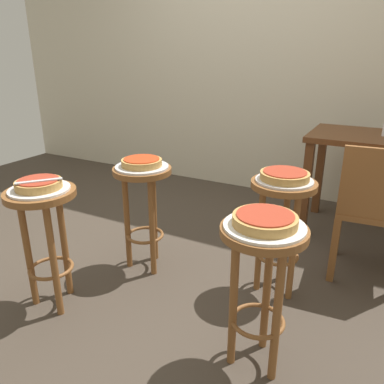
{
  "coord_description": "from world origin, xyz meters",
  "views": [
    {
      "loc": [
        1.24,
        -1.96,
        1.33
      ],
      "look_at": [
        0.31,
        -0.24,
        0.61
      ],
      "focal_mm": 35.64,
      "sensor_mm": 36.0,
      "label": 1
    }
  ],
  "objects_px": {
    "stool_foreground": "(44,224)",
    "dining_table": "(384,154)",
    "stool_leftside": "(143,196)",
    "pizza_rear": "(285,175)",
    "serving_plate_middle": "(264,226)",
    "pizza_middle": "(265,220)",
    "serving_plate_leftside": "(142,167)",
    "pizza_foreground": "(39,184)",
    "pizza_leftside": "(142,162)",
    "wooden_chair": "(374,208)",
    "serving_plate_foreground": "(39,189)",
    "serving_plate_rear": "(284,180)",
    "pizza_server_knife": "(39,181)",
    "stool_rear": "(281,213)",
    "stool_middle": "(261,268)"
  },
  "relations": [
    {
      "from": "stool_foreground",
      "to": "dining_table",
      "type": "bearing_deg",
      "value": 50.07
    },
    {
      "from": "stool_leftside",
      "to": "pizza_rear",
      "type": "height_order",
      "value": "pizza_rear"
    },
    {
      "from": "serving_plate_middle",
      "to": "stool_leftside",
      "type": "height_order",
      "value": "serving_plate_middle"
    },
    {
      "from": "pizza_middle",
      "to": "serving_plate_leftside",
      "type": "xyz_separation_m",
      "value": [
        -0.91,
        0.45,
        -0.03
      ]
    },
    {
      "from": "pizza_foreground",
      "to": "dining_table",
      "type": "distance_m",
      "value": 2.31
    },
    {
      "from": "pizza_leftside",
      "to": "wooden_chair",
      "type": "height_order",
      "value": "wooden_chair"
    },
    {
      "from": "serving_plate_foreground",
      "to": "pizza_leftside",
      "type": "xyz_separation_m",
      "value": [
        0.22,
        0.57,
        0.03
      ]
    },
    {
      "from": "pizza_middle",
      "to": "pizza_rear",
      "type": "bearing_deg",
      "value": 98.29
    },
    {
      "from": "stool_foreground",
      "to": "serving_plate_rear",
      "type": "xyz_separation_m",
      "value": [
        1.04,
        0.72,
        0.19
      ]
    },
    {
      "from": "pizza_middle",
      "to": "wooden_chair",
      "type": "xyz_separation_m",
      "value": [
        0.36,
        0.97,
        -0.24
      ]
    },
    {
      "from": "stool_foreground",
      "to": "serving_plate_middle",
      "type": "distance_m",
      "value": 1.15
    },
    {
      "from": "pizza_leftside",
      "to": "pizza_rear",
      "type": "relative_size",
      "value": 0.92
    },
    {
      "from": "pizza_rear",
      "to": "dining_table",
      "type": "distance_m",
      "value": 1.13
    },
    {
      "from": "serving_plate_middle",
      "to": "pizza_rear",
      "type": "bearing_deg",
      "value": 98.29
    },
    {
      "from": "serving_plate_foreground",
      "to": "serving_plate_middle",
      "type": "distance_m",
      "value": 1.14
    },
    {
      "from": "pizza_rear",
      "to": "pizza_server_knife",
      "type": "xyz_separation_m",
      "value": [
        -1.01,
        -0.74,
        0.03
      ]
    },
    {
      "from": "pizza_foreground",
      "to": "pizza_rear",
      "type": "bearing_deg",
      "value": 34.67
    },
    {
      "from": "stool_foreground",
      "to": "pizza_middle",
      "type": "bearing_deg",
      "value": 6.17
    },
    {
      "from": "pizza_rear",
      "to": "pizza_server_knife",
      "type": "relative_size",
      "value": 1.19
    },
    {
      "from": "serving_plate_middle",
      "to": "pizza_rear",
      "type": "distance_m",
      "value": 0.61
    },
    {
      "from": "pizza_rear",
      "to": "wooden_chair",
      "type": "height_order",
      "value": "wooden_chair"
    },
    {
      "from": "pizza_middle",
      "to": "pizza_server_knife",
      "type": "xyz_separation_m",
      "value": [
        -1.1,
        -0.14,
        0.03
      ]
    },
    {
      "from": "serving_plate_middle",
      "to": "pizza_middle",
      "type": "xyz_separation_m",
      "value": [
        -0.0,
        0.0,
        0.03
      ]
    },
    {
      "from": "stool_leftside",
      "to": "stool_rear",
      "type": "distance_m",
      "value": 0.84
    },
    {
      "from": "pizza_foreground",
      "to": "pizza_server_knife",
      "type": "relative_size",
      "value": 1.04
    },
    {
      "from": "pizza_foreground",
      "to": "serving_plate_leftside",
      "type": "distance_m",
      "value": 0.61
    },
    {
      "from": "stool_middle",
      "to": "wooden_chair",
      "type": "height_order",
      "value": "wooden_chair"
    },
    {
      "from": "pizza_foreground",
      "to": "pizza_leftside",
      "type": "height_order",
      "value": "same"
    },
    {
      "from": "serving_plate_leftside",
      "to": "pizza_leftside",
      "type": "height_order",
      "value": "pizza_leftside"
    },
    {
      "from": "stool_foreground",
      "to": "stool_leftside",
      "type": "height_order",
      "value": "same"
    },
    {
      "from": "stool_middle",
      "to": "serving_plate_middle",
      "type": "distance_m",
      "value": 0.19
    },
    {
      "from": "stool_middle",
      "to": "stool_rear",
      "type": "relative_size",
      "value": 1.0
    },
    {
      "from": "serving_plate_middle",
      "to": "dining_table",
      "type": "relative_size",
      "value": 0.32
    },
    {
      "from": "stool_leftside",
      "to": "serving_plate_rear",
      "type": "distance_m",
      "value": 0.86
    },
    {
      "from": "pizza_foreground",
      "to": "pizza_rear",
      "type": "distance_m",
      "value": 1.27
    },
    {
      "from": "stool_middle",
      "to": "stool_leftside",
      "type": "xyz_separation_m",
      "value": [
        -0.91,
        0.45,
        0.0
      ]
    },
    {
      "from": "serving_plate_middle",
      "to": "dining_table",
      "type": "bearing_deg",
      "value": 78.05
    },
    {
      "from": "serving_plate_foreground",
      "to": "serving_plate_leftside",
      "type": "distance_m",
      "value": 0.61
    },
    {
      "from": "dining_table",
      "to": "pizza_server_knife",
      "type": "relative_size",
      "value": 4.7
    },
    {
      "from": "serving_plate_middle",
      "to": "serving_plate_leftside",
      "type": "bearing_deg",
      "value": 153.8
    },
    {
      "from": "wooden_chair",
      "to": "serving_plate_leftside",
      "type": "bearing_deg",
      "value": -157.5
    },
    {
      "from": "serving_plate_leftside",
      "to": "stool_leftside",
      "type": "bearing_deg",
      "value": 0.0
    },
    {
      "from": "pizza_middle",
      "to": "dining_table",
      "type": "xyz_separation_m",
      "value": [
        0.35,
        1.65,
        -0.07
      ]
    },
    {
      "from": "stool_middle",
      "to": "pizza_rear",
      "type": "bearing_deg",
      "value": 98.29
    },
    {
      "from": "serving_plate_rear",
      "to": "pizza_server_knife",
      "type": "bearing_deg",
      "value": -143.81
    },
    {
      "from": "stool_middle",
      "to": "pizza_middle",
      "type": "relative_size",
      "value": 2.6
    },
    {
      "from": "serving_plate_leftside",
      "to": "wooden_chair",
      "type": "distance_m",
      "value": 1.39
    },
    {
      "from": "stool_middle",
      "to": "pizza_rear",
      "type": "distance_m",
      "value": 0.64
    },
    {
      "from": "pizza_middle",
      "to": "stool_middle",
      "type": "bearing_deg",
      "value": 0.0
    },
    {
      "from": "pizza_foreground",
      "to": "wooden_chair",
      "type": "bearing_deg",
      "value": 36.33
    }
  ]
}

